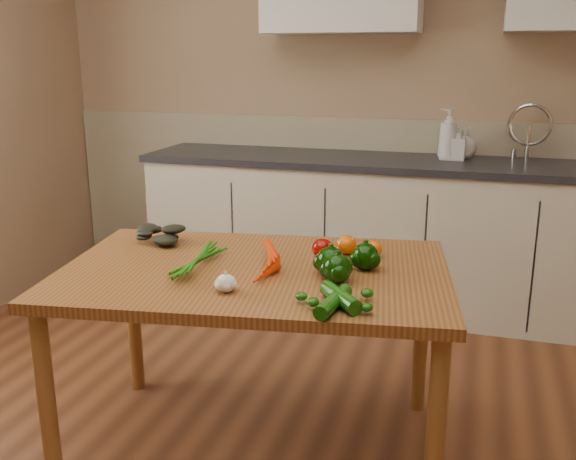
% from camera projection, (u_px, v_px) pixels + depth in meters
% --- Properties ---
extents(room, '(4.04, 5.04, 2.64)m').
position_uv_depth(room, '(213.00, 140.00, 1.82)').
color(room, brown).
rests_on(room, ground).
extents(counter_run, '(2.84, 0.64, 1.14)m').
position_uv_depth(counter_run, '(384.00, 232.00, 3.83)').
color(counter_run, beige).
rests_on(counter_run, ground).
extents(table, '(1.50, 1.09, 0.74)m').
position_uv_depth(table, '(255.00, 289.00, 2.33)').
color(table, brown).
rests_on(table, ground).
extents(soap_bottle_a, '(0.14, 0.14, 0.29)m').
position_uv_depth(soap_bottle_a, '(448.00, 134.00, 3.64)').
color(soap_bottle_a, silver).
rests_on(soap_bottle_a, counter_run).
extents(soap_bottle_b, '(0.09, 0.09, 0.19)m').
position_uv_depth(soap_bottle_b, '(458.00, 144.00, 3.63)').
color(soap_bottle_b, silver).
rests_on(soap_bottle_b, counter_run).
extents(soap_bottle_c, '(0.20, 0.20, 0.18)m').
position_uv_depth(soap_bottle_c, '(465.00, 143.00, 3.70)').
color(soap_bottle_c, silver).
rests_on(soap_bottle_c, counter_run).
extents(carrot_bunch, '(0.28, 0.23, 0.07)m').
position_uv_depth(carrot_bunch, '(246.00, 261.00, 2.28)').
color(carrot_bunch, '#EE3805').
rests_on(carrot_bunch, table).
extents(leafy_greens, '(0.20, 0.18, 0.10)m').
position_uv_depth(leafy_greens, '(158.00, 232.00, 2.58)').
color(leafy_greens, black).
rests_on(leafy_greens, table).
extents(garlic_bulb, '(0.07, 0.07, 0.06)m').
position_uv_depth(garlic_bulb, '(226.00, 283.00, 2.07)').
color(garlic_bulb, white).
rests_on(garlic_bulb, table).
extents(pepper_a, '(0.10, 0.10, 0.10)m').
position_uv_depth(pepper_a, '(331.00, 262.00, 2.22)').
color(pepper_a, black).
rests_on(pepper_a, table).
extents(pepper_b, '(0.10, 0.10, 0.10)m').
position_uv_depth(pepper_b, '(365.00, 257.00, 2.28)').
color(pepper_b, black).
rests_on(pepper_b, table).
extents(pepper_c, '(0.10, 0.10, 0.10)m').
position_uv_depth(pepper_c, '(337.00, 269.00, 2.15)').
color(pepper_c, black).
rests_on(pepper_c, table).
extents(tomato_a, '(0.08, 0.08, 0.07)m').
position_uv_depth(tomato_a, '(322.00, 248.00, 2.42)').
color(tomato_a, '#820702').
rests_on(tomato_a, table).
extents(tomato_b, '(0.08, 0.08, 0.07)m').
position_uv_depth(tomato_b, '(346.00, 245.00, 2.46)').
color(tomato_b, '#DE5805').
rests_on(tomato_b, table).
extents(tomato_c, '(0.07, 0.07, 0.06)m').
position_uv_depth(tomato_c, '(373.00, 249.00, 2.43)').
color(tomato_c, '#DE5805').
rests_on(tomato_c, table).
extents(zucchini_a, '(0.16, 0.18, 0.05)m').
position_uv_depth(zucchini_a, '(340.00, 297.00, 1.96)').
color(zucchini_a, '#0D4207').
rests_on(zucchini_a, table).
extents(zucchini_b, '(0.08, 0.21, 0.05)m').
position_uv_depth(zucchini_b, '(333.00, 302.00, 1.93)').
color(zucchini_b, '#0D4207').
rests_on(zucchini_b, table).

